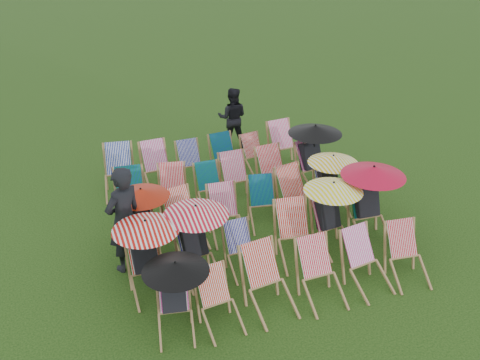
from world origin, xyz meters
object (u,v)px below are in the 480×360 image
object	(u,v)px
deckchair_5	(408,255)
person_rear	(232,118)
deckchair_0	(175,297)
deckchair_29	(286,146)
person_left	(124,220)

from	to	relation	value
deckchair_5	person_rear	world-z (taller)	person_rear
deckchair_5	deckchair_0	bearing A→B (deg)	-175.20
deckchair_0	person_rear	world-z (taller)	person_rear
deckchair_0	person_rear	size ratio (longest dim) A/B	0.74
deckchair_5	person_rear	size ratio (longest dim) A/B	0.58
deckchair_5	deckchair_29	world-z (taller)	deckchair_29
deckchair_0	person_left	bearing A→B (deg)	112.84
deckchair_0	deckchair_5	bearing A→B (deg)	8.52
deckchair_29	person_rear	size ratio (longest dim) A/B	0.66
person_left	person_rear	xyz separation A→B (m)	(3.48, 4.23, -0.18)
person_left	deckchair_29	bearing A→B (deg)	-176.38
deckchair_0	person_left	size ratio (longest dim) A/B	0.60
deckchair_29	deckchair_0	bearing A→B (deg)	-135.38
deckchair_5	person_left	bearing A→B (deg)	162.70
person_left	person_rear	distance (m)	5.48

